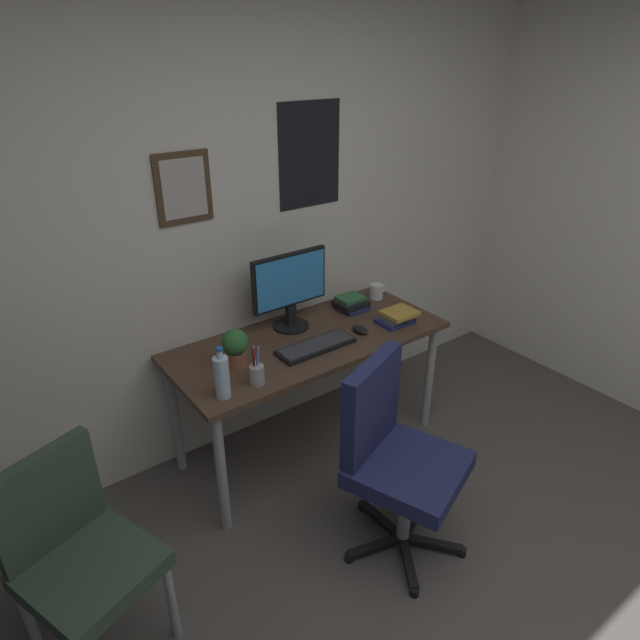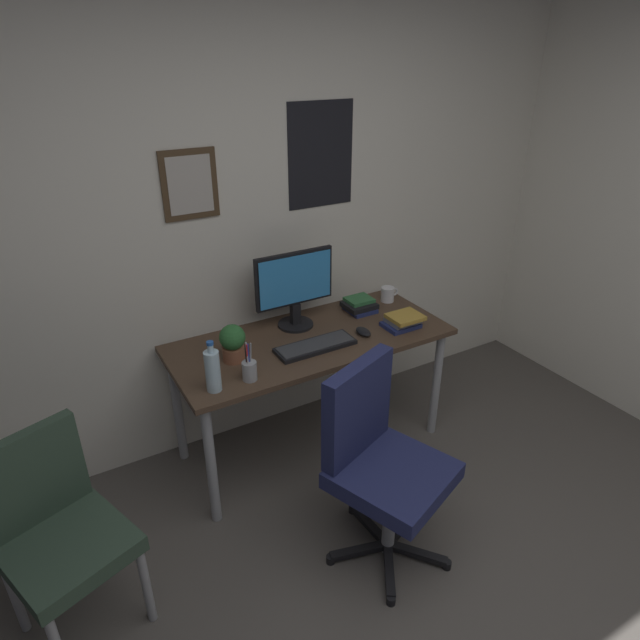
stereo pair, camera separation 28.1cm
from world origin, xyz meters
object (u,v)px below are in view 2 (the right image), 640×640
(office_chair, at_px, (379,456))
(coffee_mug_near, at_px, (388,294))
(water_bottle, at_px, (213,370))
(pen_cup, at_px, (249,370))
(computer_mouse, at_px, (363,332))
(book_stack_right, at_px, (403,320))
(side_chair, at_px, (56,527))
(book_stack_left, at_px, (359,305))
(potted_plant, at_px, (233,342))
(keyboard, at_px, (315,346))
(monitor, at_px, (295,286))

(office_chair, relative_size, coffee_mug_near, 7.95)
(water_bottle, relative_size, coffee_mug_near, 2.11)
(water_bottle, height_order, pen_cup, water_bottle)
(computer_mouse, distance_m, book_stack_right, 0.25)
(side_chair, xyz_separation_m, water_bottle, (0.75, 0.26, 0.33))
(side_chair, xyz_separation_m, book_stack_left, (1.80, 0.63, 0.26))
(coffee_mug_near, xyz_separation_m, potted_plant, (-1.10, -0.19, 0.06))
(coffee_mug_near, relative_size, book_stack_left, 0.67)
(coffee_mug_near, xyz_separation_m, book_stack_right, (-0.14, -0.32, -0.01))
(computer_mouse, height_order, potted_plant, potted_plant)
(side_chair, bearing_deg, computer_mouse, 12.36)
(office_chair, distance_m, keyboard, 0.71)
(monitor, distance_m, coffee_mug_near, 0.68)
(side_chair, relative_size, keyboard, 2.03)
(keyboard, relative_size, potted_plant, 2.21)
(book_stack_left, xyz_separation_m, book_stack_right, (0.09, -0.30, 0.01))
(book_stack_right, bearing_deg, side_chair, -170.16)
(office_chair, distance_m, pen_cup, 0.71)
(side_chair, xyz_separation_m, keyboard, (1.34, 0.36, 0.23))
(computer_mouse, bearing_deg, potted_plant, 171.84)
(computer_mouse, relative_size, water_bottle, 0.44)
(monitor, xyz_separation_m, coffee_mug_near, (0.65, 0.01, -0.19))
(potted_plant, height_order, book_stack_left, potted_plant)
(office_chair, relative_size, computer_mouse, 8.64)
(water_bottle, relative_size, potted_plant, 1.29)
(pen_cup, relative_size, book_stack_right, 0.99)
(coffee_mug_near, height_order, pen_cup, pen_cup)
(keyboard, bearing_deg, book_stack_left, 30.24)
(coffee_mug_near, relative_size, book_stack_right, 0.59)
(keyboard, height_order, water_bottle, water_bottle)
(monitor, distance_m, water_bottle, 0.75)
(office_chair, relative_size, keyboard, 2.21)
(office_chair, relative_size, book_stack_right, 4.72)
(water_bottle, xyz_separation_m, book_stack_right, (1.14, 0.07, -0.07))
(keyboard, bearing_deg, office_chair, -95.40)
(side_chair, height_order, pen_cup, pen_cup)
(coffee_mug_near, bearing_deg, book_stack_right, -112.67)
(pen_cup, bearing_deg, keyboard, 14.33)
(monitor, height_order, book_stack_right, monitor)
(book_stack_left, bearing_deg, water_bottle, -160.60)
(office_chair, bearing_deg, water_bottle, 133.01)
(water_bottle, bearing_deg, keyboard, 9.97)
(office_chair, distance_m, potted_plant, 0.90)
(monitor, xyz_separation_m, keyboard, (-0.03, -0.28, -0.23))
(coffee_mug_near, xyz_separation_m, book_stack_left, (-0.23, -0.02, -0.01))
(potted_plant, bearing_deg, coffee_mug_near, 9.79)
(office_chair, relative_size, pen_cup, 4.75)
(water_bottle, bearing_deg, pen_cup, -0.75)
(water_bottle, bearing_deg, book_stack_right, 3.44)
(computer_mouse, xyz_separation_m, book_stack_right, (0.24, -0.03, 0.02))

